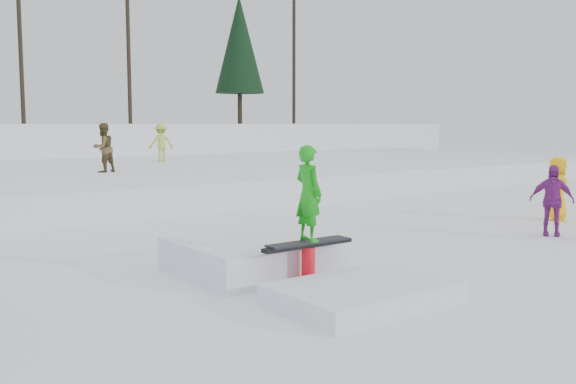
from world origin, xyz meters
TOP-DOWN VIEW (x-y plane):
  - ground at (0.00, 0.00)m, footprint 120.00×120.00m
  - snow_midrise at (0.00, 16.00)m, footprint 50.00×18.00m
  - treeline at (6.18, 28.28)m, footprint 40.24×4.22m
  - walker_olive at (0.94, 12.87)m, footprint 0.96×0.86m
  - walker_ygreen at (5.22, 17.41)m, footprint 1.13×0.76m
  - spectator_purple at (5.90, -0.33)m, footprint 0.83×0.96m
  - spectator_yellow at (8.07, 0.83)m, footprint 0.93×0.82m
  - jib_rail_feature at (-1.07, -0.03)m, footprint 2.60×4.40m

SIDE VIEW (x-z plane):
  - ground at x=0.00m, z-range 0.00..0.00m
  - jib_rail_feature at x=-1.07m, z-range -0.75..1.36m
  - snow_midrise at x=0.00m, z-range 0.00..0.80m
  - spectator_purple at x=5.90m, z-range 0.00..1.54m
  - spectator_yellow at x=8.07m, z-range 0.00..1.60m
  - walker_ygreen at x=5.22m, z-range 0.80..2.42m
  - walker_olive at x=0.94m, z-range 0.80..2.44m
  - treeline at x=6.18m, z-range 2.20..12.70m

